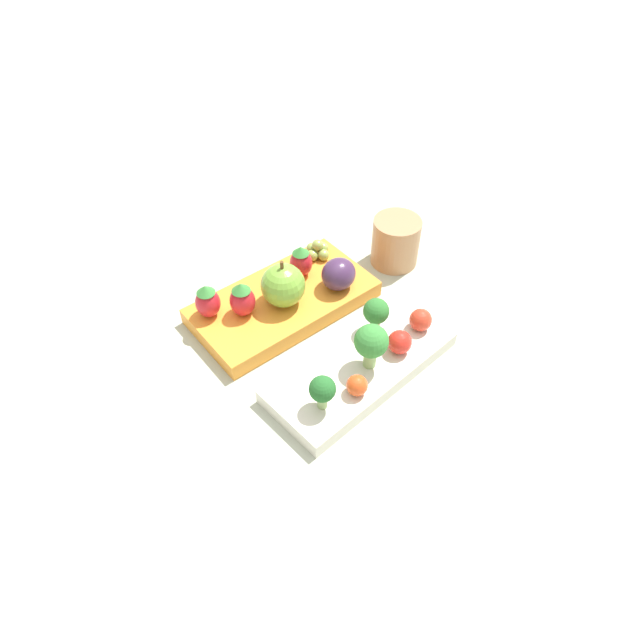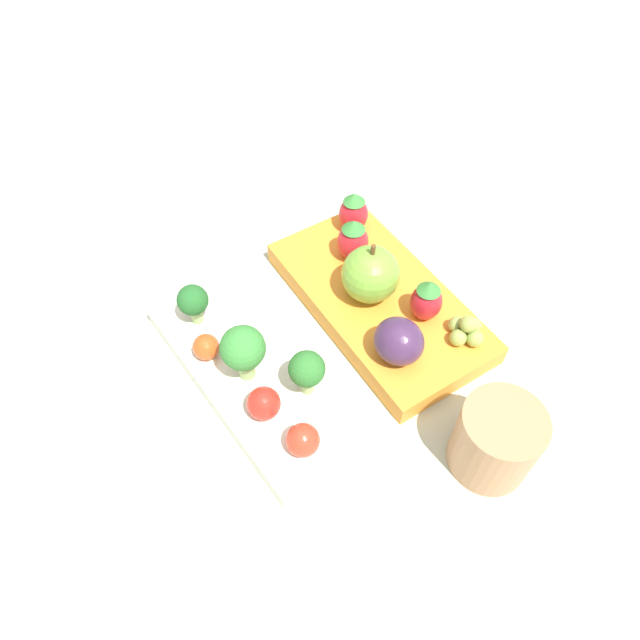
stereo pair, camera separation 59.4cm
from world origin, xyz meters
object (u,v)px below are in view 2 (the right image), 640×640
at_px(broccoli_floret_1, 193,301).
at_px(drinking_cup, 496,441).
at_px(bento_box_fruit, 378,301).
at_px(broccoli_floret_2, 307,370).
at_px(strawberry_1, 426,300).
at_px(grape_cluster, 466,330).
at_px(strawberry_2, 353,240).
at_px(cherry_tomato_2, 206,347).
at_px(strawberry_0, 354,212).
at_px(cherry_tomato_1, 303,440).
at_px(apple, 374,277).
at_px(broccoli_floret_0, 243,349).
at_px(cherry_tomato_0, 264,403).
at_px(plum, 399,341).
at_px(bento_box_savoury, 256,372).

xyz_separation_m(broccoli_floret_1, drinking_cup, (-0.26, -0.10, -0.01)).
bearing_deg(bento_box_fruit, broccoli_floret_2, 105.42).
height_order(broccoli_floret_1, strawberry_1, strawberry_1).
bearing_deg(grape_cluster, strawberry_2, 2.52).
bearing_deg(broccoli_floret_2, cherry_tomato_2, 26.66).
bearing_deg(broccoli_floret_2, strawberry_0, -54.65).
xyz_separation_m(cherry_tomato_1, cherry_tomato_2, (0.12, 0.01, -0.00)).
height_order(bento_box_fruit, strawberry_1, strawberry_1).
distance_m(bento_box_fruit, cherry_tomato_1, 0.17).
xyz_separation_m(cherry_tomato_1, strawberry_0, (0.15, -0.20, 0.01)).
distance_m(strawberry_1, grape_cluster, 0.04).
xyz_separation_m(apple, strawberry_1, (-0.05, -0.02, -0.01)).
bearing_deg(cherry_tomato_2, broccoli_floret_0, -160.37).
distance_m(bento_box_fruit, strawberry_1, 0.06).
xyz_separation_m(cherry_tomato_0, plum, (-0.03, -0.12, 0.01)).
distance_m(cherry_tomato_0, plum, 0.13).
relative_size(bento_box_savoury, plum, 5.20).
bearing_deg(broccoli_floret_1, bento_box_savoury, -173.39).
height_order(broccoli_floret_0, cherry_tomato_1, broccoli_floret_0).
distance_m(bento_box_fruit, drinking_cup, 0.18).
bearing_deg(bento_box_savoury, cherry_tomato_0, 152.50).
xyz_separation_m(strawberry_2, drinking_cup, (-0.22, 0.06, -0.01)).
bearing_deg(cherry_tomato_1, drinking_cup, -131.90).
xyz_separation_m(plum, drinking_cup, (-0.11, 0.01, -0.01)).
distance_m(bento_box_savoury, cherry_tomato_1, 0.09).
distance_m(bento_box_fruit, apple, 0.04).
bearing_deg(strawberry_1, broccoli_floret_1, 49.43).
height_order(cherry_tomato_2, plum, plum).
relative_size(bento_box_fruit, strawberry_1, 5.46).
bearing_deg(broccoli_floret_0, grape_cluster, -120.62).
xyz_separation_m(cherry_tomato_2, apple, (-0.05, -0.15, 0.02)).
bearing_deg(plum, strawberry_0, -30.11).
bearing_deg(grape_cluster, cherry_tomato_0, 71.43).
bearing_deg(cherry_tomato_2, apple, -107.88).
xyz_separation_m(broccoli_floret_0, strawberry_0, (0.07, -0.19, -0.01)).
distance_m(bento_box_fruit, plum, 0.08).
bearing_deg(drinking_cup, bento_box_fruit, -15.22).
relative_size(bento_box_savoury, cherry_tomato_0, 8.41).
distance_m(broccoli_floret_0, drinking_cup, 0.21).
relative_size(cherry_tomato_0, strawberry_1, 0.62).
height_order(cherry_tomato_0, grape_cluster, grape_cluster).
bearing_deg(strawberry_2, strawberry_1, 178.47).
bearing_deg(strawberry_1, plum, 105.74).
bearing_deg(cherry_tomato_2, grape_cluster, -127.29).
xyz_separation_m(apple, strawberry_2, (0.05, -0.02, -0.00)).
relative_size(broccoli_floret_0, drinking_cup, 0.87).
relative_size(bento_box_fruit, plum, 5.41).
bearing_deg(cherry_tomato_1, strawberry_2, -54.01).
relative_size(broccoli_floret_0, strawberry_1, 1.30).
bearing_deg(strawberry_0, bento_box_savoury, 110.26).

